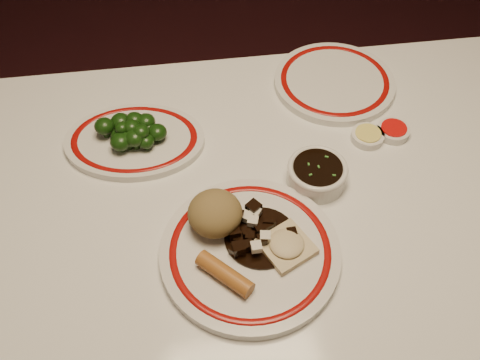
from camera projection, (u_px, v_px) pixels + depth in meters
name	position (u px, v px, depth m)	size (l,w,h in m)	color
dining_table	(269.00, 249.00, 0.99)	(1.20, 0.90, 0.75)	white
main_plate	(250.00, 252.00, 0.87)	(0.30, 0.30, 0.02)	silver
rice_mound	(215.00, 213.00, 0.87)	(0.09, 0.09, 0.07)	olive
spring_roll	(225.00, 274.00, 0.82)	(0.03, 0.03, 0.10)	#AB682A
fried_wonton	(287.00, 245.00, 0.86)	(0.10, 0.10, 0.02)	#CCBA90
stirfry_heap	(256.00, 233.00, 0.87)	(0.12, 0.13, 0.03)	black
broccoli_plate	(135.00, 140.00, 1.03)	(0.29, 0.26, 0.02)	silver
broccoli_pile	(132.00, 130.00, 1.01)	(0.14, 0.09, 0.05)	#23471C
soy_bowl	(317.00, 175.00, 0.96)	(0.11, 0.11, 0.04)	silver
sweet_sour_dish	(393.00, 131.00, 1.05)	(0.06, 0.06, 0.02)	silver
mustard_dish	(367.00, 136.00, 1.04)	(0.06, 0.06, 0.02)	silver
far_plate	(334.00, 82.00, 1.14)	(0.28, 0.28, 0.02)	silver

